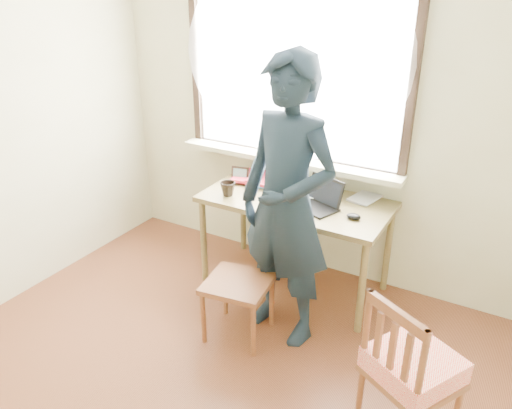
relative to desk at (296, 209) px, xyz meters
The scene contains 13 objects.
room_shell 1.73m from the desk, 91.61° to the right, with size 3.52×4.02×2.61m.
desk is the anchor object (origin of this frame).
laptop 0.24m from the desk, 10.92° to the right, with size 0.36×0.33×0.21m.
mug_white 0.29m from the desk, 123.07° to the left, with size 0.13×0.13×0.10m, color white.
mug_dark 0.53m from the desk, 158.12° to the right, with size 0.11×0.11×0.11m, color black.
mouse 0.50m from the desk, 11.81° to the right, with size 0.10×0.07×0.04m, color black.
desk_clutter 0.46m from the desk, 148.05° to the left, with size 0.71×0.44×0.04m.
book_a 0.51m from the desk, 149.42° to the left, with size 0.21×0.29×0.03m, color white.
book_b 0.45m from the desk, 37.28° to the left, with size 0.17×0.24×0.02m, color white.
picture_frame 0.57m from the desk, 169.58° to the left, with size 0.14×0.05×0.11m.
work_chair 0.79m from the desk, 94.77° to the right, with size 0.46×0.45×0.42m.
side_chair 1.52m from the desk, 41.48° to the right, with size 0.54×0.53×0.87m.
person 0.61m from the desk, 70.67° to the right, with size 0.69×0.45×1.88m, color black.
Camera 1 is at (1.44, -1.41, 2.24)m, focal length 35.00 mm.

